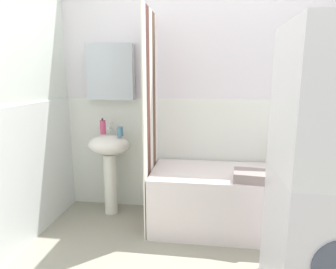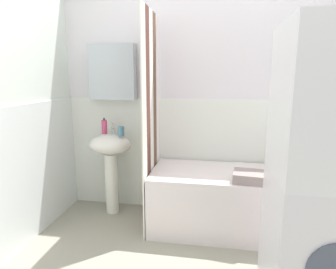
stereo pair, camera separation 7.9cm
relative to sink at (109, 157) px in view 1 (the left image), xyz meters
The scene contains 13 objects.
wall_back_tiled 1.12m from the sink, 13.70° to the left, with size 3.60×0.18×2.40m.
wall_left_tiled 1.01m from the sink, 128.48° to the right, with size 0.07×1.81×2.40m.
sink is the anchor object (origin of this frame).
faucet 0.30m from the sink, 90.00° to the left, with size 0.03×0.12×0.12m.
soap_dispenser 0.31m from the sink, 145.91° to the left, with size 0.06×0.06×0.17m.
toothbrush_cup 0.30m from the sink, ahead, with size 0.06×0.06×0.10m, color teal.
bathtub 1.30m from the sink, ahead, with size 1.52×0.69×0.56m, color silver.
shower_curtain 0.63m from the sink, 18.07° to the right, with size 0.01×0.69×2.00m.
conditioner_bottle 1.91m from the sink, ahead, with size 0.06×0.06×0.14m.
body_wash_bottle 1.82m from the sink, ahead, with size 0.06×0.06×0.18m.
lotion_bottle 1.67m from the sink, ahead, with size 0.04×0.04×0.16m.
towel_folded 1.41m from the sink, 15.11° to the right, with size 0.27×0.23×0.08m, color gray.
washer_dryer_stack 2.00m from the sink, 31.74° to the right, with size 0.57×0.62×1.72m.
Camera 1 is at (-0.04, -1.73, 1.43)m, focal length 30.86 mm.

